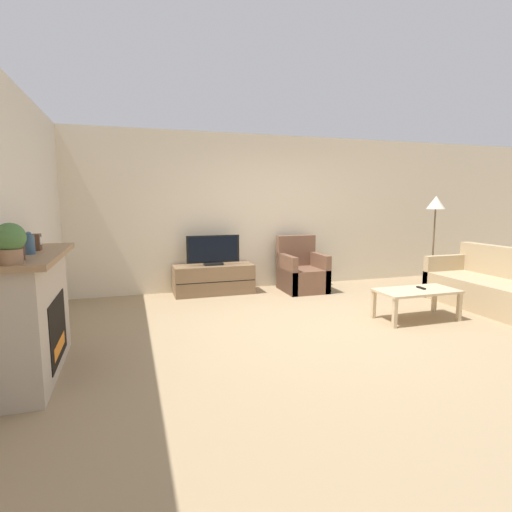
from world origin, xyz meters
TOP-DOWN VIEW (x-y plane):
  - ground_plane at (0.00, 0.00)m, footprint 24.00×24.00m
  - wall_back at (0.00, 2.40)m, footprint 12.00×0.06m
  - wall_left at (-3.37, 0.00)m, footprint 0.06×12.00m
  - fireplace at (-3.17, -0.51)m, footprint 0.46×1.56m
  - mantel_vase_left at (-3.15, -0.98)m, footprint 0.09×0.09m
  - mantel_vase_centre_left at (-3.15, -0.63)m, footprint 0.09×0.09m
  - mantel_clock at (-3.15, -0.36)m, footprint 0.08×0.11m
  - potted_plant at (-3.15, -1.18)m, footprint 0.21×0.21m
  - tv_stand at (-1.02, 2.09)m, footprint 1.33×0.49m
  - tv at (-1.02, 2.09)m, footprint 0.89×0.18m
  - armchair at (0.49, 1.87)m, footprint 0.70×0.76m
  - coffee_table at (1.23, -0.16)m, footprint 1.07×0.53m
  - remote at (1.33, -0.12)m, footprint 0.04×0.15m
  - floor_lamp at (2.65, 1.19)m, footprint 0.30×0.30m

SIDE VIEW (x-z plane):
  - ground_plane at x=0.00m, z-range 0.00..0.00m
  - tv_stand at x=-1.02m, z-range 0.00..0.49m
  - armchair at x=0.49m, z-range -0.17..0.77m
  - coffee_table at x=1.23m, z-range 0.15..0.55m
  - remote at x=1.33m, z-range 0.40..0.42m
  - fireplace at x=-3.17m, z-range 0.01..1.12m
  - tv at x=-1.02m, z-range 0.47..0.97m
  - mantel_clock at x=-3.15m, z-range 1.12..1.27m
  - mantel_vase_centre_left at x=-3.15m, z-range 1.11..1.30m
  - mantel_vase_left at x=-3.15m, z-range 1.11..1.32m
  - potted_plant at x=-3.15m, z-range 1.13..1.43m
  - wall_back at x=0.00m, z-range 0.00..2.70m
  - wall_left at x=-3.37m, z-range 0.00..2.70m
  - floor_lamp at x=2.65m, z-range 0.58..2.22m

